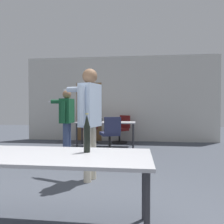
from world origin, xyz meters
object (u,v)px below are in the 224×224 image
(beer_bottle, at_px, (87,134))
(drink_cup, at_px, (101,120))
(office_chair_mid_tucked, at_px, (121,130))
(office_chair_side_rolled, at_px, (88,130))
(office_chair_far_right, at_px, (111,135))
(person_far_watching, at_px, (89,112))
(person_right_polo, at_px, (66,116))

(beer_bottle, bearing_deg, drink_cup, 97.63)
(office_chair_mid_tucked, distance_m, beer_bottle, 5.18)
(office_chair_side_rolled, distance_m, beer_bottle, 5.15)
(office_chair_side_rolled, bearing_deg, office_chair_far_right, 31.95)
(drink_cup, bearing_deg, person_far_watching, -84.18)
(office_chair_side_rolled, distance_m, drink_cup, 0.87)
(beer_bottle, xyz_separation_m, drink_cup, (-0.59, 4.43, -0.13))
(office_chair_side_rolled, bearing_deg, person_right_polo, -7.13)
(office_chair_far_right, xyz_separation_m, office_chair_side_rolled, (-0.94, 1.42, -0.00))
(beer_bottle, bearing_deg, person_right_polo, 111.65)
(office_chair_side_rolled, height_order, beer_bottle, beer_bottle)
(person_far_watching, xyz_separation_m, person_right_polo, (-1.03, 1.94, -0.15))
(person_right_polo, distance_m, office_chair_far_right, 1.26)
(person_far_watching, bearing_deg, drink_cup, 22.79)
(office_chair_mid_tucked, relative_size, office_chair_side_rolled, 0.97)
(person_right_polo, height_order, office_chair_far_right, person_right_polo)
(person_far_watching, xyz_separation_m, beer_bottle, (0.28, -1.35, -0.18))
(person_right_polo, relative_size, office_chair_side_rolled, 1.74)
(office_chair_far_right, relative_size, drink_cup, 9.10)
(office_chair_far_right, bearing_deg, person_far_watching, -115.89)
(office_chair_mid_tucked, height_order, office_chair_side_rolled, office_chair_side_rolled)
(person_right_polo, bearing_deg, beer_bottle, -157.59)
(person_far_watching, xyz_separation_m, office_chair_side_rolled, (-0.87, 3.65, -0.68))
(office_chair_far_right, bearing_deg, drink_cup, 90.84)
(person_right_polo, distance_m, beer_bottle, 3.55)
(office_chair_side_rolled, bearing_deg, person_far_watching, 11.68)
(person_far_watching, height_order, office_chair_side_rolled, person_far_watching)
(person_far_watching, distance_m, person_right_polo, 2.21)
(office_chair_mid_tucked, height_order, office_chair_far_right, office_chair_far_right)
(office_chair_far_right, distance_m, office_chair_side_rolled, 1.70)
(office_chair_side_rolled, bearing_deg, drink_cup, 42.41)
(person_far_watching, bearing_deg, office_chair_side_rolled, 30.32)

